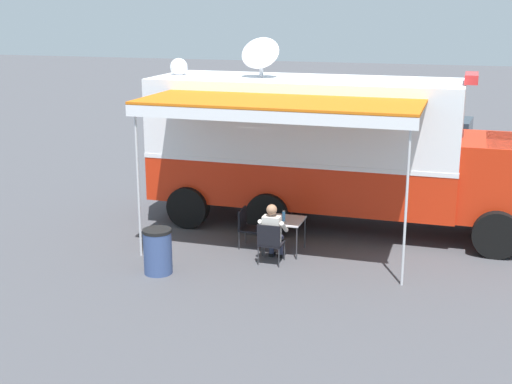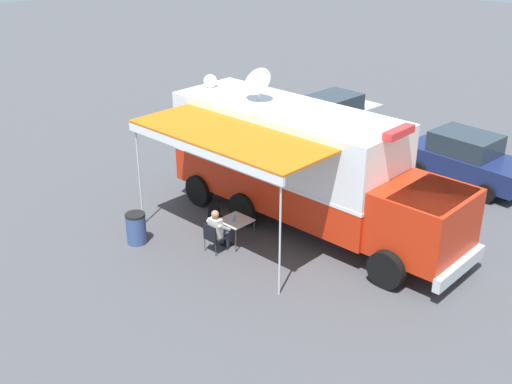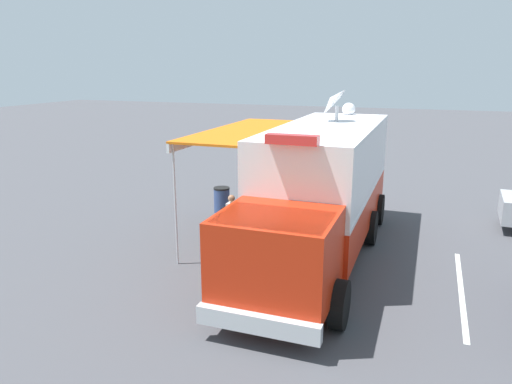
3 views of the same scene
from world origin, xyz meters
The scene contains 9 objects.
ground_plane centered at (0.00, 0.00, 0.00)m, with size 100.00×100.00×0.00m, color #47474C.
lot_stripe centered at (-3.63, 1.87, 0.00)m, with size 0.12×4.80×0.01m, color silver.
command_truck centered at (0.04, 0.75, 1.94)m, with size 4.88×9.50×4.53m.
folding_table centered at (2.24, 0.10, 0.67)m, with size 0.80×0.80×0.73m.
water_bottle centered at (2.33, 0.11, 0.83)m, with size 0.07×0.07×0.22m.
folding_chair_at_table centered at (3.04, 0.02, 0.51)m, with size 0.48×0.48×0.87m.
folding_chair_beside_table centered at (2.16, -0.75, 0.51)m, with size 0.48×0.48×0.87m.
seated_responder centered at (2.85, 0.02, 0.65)m, with size 0.66×0.55×1.25m.
trash_bin centered at (4.15, -1.97, 0.46)m, with size 0.57×0.57×0.91m.
Camera 3 is at (-2.58, 13.11, 5.06)m, focal length 33.60 mm.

